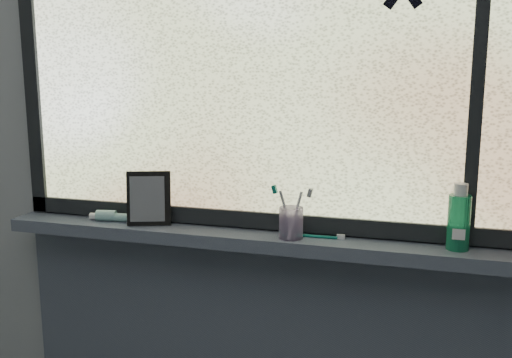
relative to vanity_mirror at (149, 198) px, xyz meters
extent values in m
cube|color=#9EA3A8|center=(0.34, 0.07, 0.15)|extent=(3.00, 0.01, 2.50)
cube|color=#495162|center=(0.34, 0.00, -0.10)|extent=(1.62, 0.14, 0.04)
cube|color=silver|center=(0.34, 0.05, 0.43)|extent=(1.50, 0.01, 1.00)
cube|color=black|center=(0.34, 0.05, -0.05)|extent=(1.60, 0.03, 0.05)
cube|color=black|center=(-0.43, 0.05, 0.43)|extent=(0.05, 0.03, 1.10)
cube|color=black|center=(0.94, 0.05, 0.43)|extent=(0.03, 0.03, 1.00)
cube|color=black|center=(0.00, 0.00, 0.00)|extent=(0.15, 0.11, 0.17)
cylinder|color=#BB9CCF|center=(0.46, -0.02, -0.04)|extent=(0.07, 0.07, 0.09)
cylinder|color=#1E9D65|center=(0.92, 0.01, 0.01)|extent=(0.07, 0.07, 0.15)
camera|label=1|loc=(0.82, -1.57, 0.39)|focal=40.00mm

